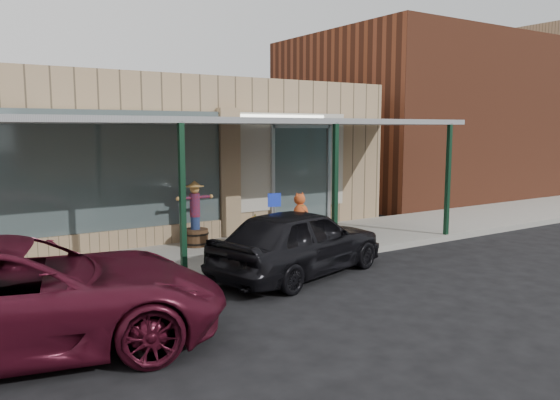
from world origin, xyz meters
TOP-DOWN VIEW (x-y plane):
  - ground at (0.00, 0.00)m, footprint 120.00×120.00m
  - sidewalk at (0.00, 3.60)m, footprint 40.00×3.20m
  - storefront at (-0.00, 8.16)m, footprint 12.00×6.25m
  - awning at (0.00, 3.56)m, footprint 12.00×3.00m
  - block_buildings_near at (2.01, 9.20)m, footprint 61.00×8.00m
  - barrel_scarecrow at (-0.54, 4.42)m, footprint 0.91×0.76m
  - barrel_pumpkin at (0.71, 3.78)m, footprint 0.76×0.76m
  - handicap_sign at (0.38, 2.41)m, footprint 0.28×0.09m
  - parked_sedan at (0.32, 1.41)m, footprint 4.31×2.67m
  - car_maroon at (-4.89, 0.31)m, footprint 5.81×3.56m

SIDE VIEW (x-z plane):
  - ground at x=0.00m, z-range 0.00..0.00m
  - sidewalk at x=0.00m, z-range 0.00..0.15m
  - barrel_pumpkin at x=0.71m, z-range 0.04..0.77m
  - barrel_scarecrow at x=-0.54m, z-range -0.10..1.44m
  - parked_sedan at x=0.32m, z-range -0.08..1.45m
  - car_maroon at x=-4.89m, z-range 0.00..1.50m
  - handicap_sign at x=0.38m, z-range 0.35..1.73m
  - storefront at x=0.00m, z-range -0.01..4.19m
  - awning at x=0.00m, z-range 1.49..4.53m
  - block_buildings_near at x=2.01m, z-range -0.23..7.77m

